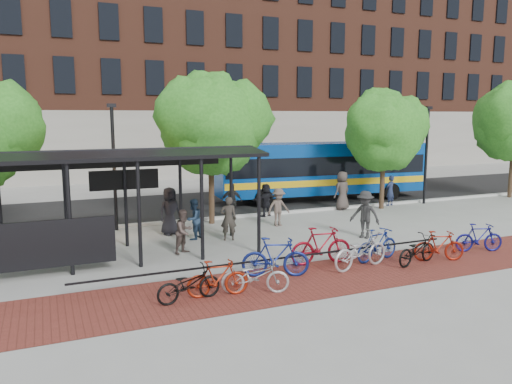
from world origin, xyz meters
name	(u,v)px	position (x,y,z in m)	size (l,w,h in m)	color
ground	(309,233)	(0.00, 0.00, 0.00)	(160.00, 160.00, 0.00)	#9E9E99
asphalt_street	(237,202)	(0.00, 8.00, 0.01)	(160.00, 8.00, 0.01)	black
curb	(268,214)	(0.00, 4.00, 0.06)	(160.00, 0.25, 0.12)	#B7B7B2
brick_strip	(333,276)	(-2.00, -5.00, 0.00)	(24.00, 3.00, 0.01)	maroon
bike_rack_rail	(280,273)	(-3.30, -4.10, 0.00)	(12.00, 0.05, 0.95)	black
building_brick	(268,57)	(10.00, 26.00, 10.00)	(55.00, 14.00, 20.00)	brown
bus_shelter	(94,168)	(-8.13, -0.48, 3.00)	(10.60, 3.07, 3.60)	black
tree_b	(212,120)	(-2.90, 3.35, 4.46)	(5.15, 4.20, 6.47)	#382619
tree_c	(385,128)	(6.09, 3.35, 4.05)	(4.66, 3.80, 5.92)	#382619
lamp_post_left	(114,163)	(-7.00, 3.60, 2.75)	(0.35, 0.20, 5.12)	black
lamp_post_right	(426,152)	(9.00, 3.60, 2.75)	(0.35, 0.20, 5.12)	black
bus	(320,167)	(4.48, 6.83, 1.82)	(11.91, 3.62, 3.17)	#073C8F
bike_0	(189,284)	(-6.41, -5.27, 0.45)	(0.60, 1.71, 0.90)	black
bike_1	(218,278)	(-5.64, -5.24, 0.49)	(0.46, 1.63, 0.98)	maroon
bike_2	(255,276)	(-4.65, -5.41, 0.47)	(0.63, 1.80, 0.94)	#A8A7AA
bike_3	(275,257)	(-3.58, -4.39, 0.59)	(0.56, 1.97, 1.18)	navy
bike_5	(321,246)	(-1.72, -3.83, 0.61)	(0.57, 2.01, 1.21)	maroon
bike_6	(360,251)	(-0.84, -4.68, 0.56)	(0.75, 2.14, 1.13)	#B7B7BA
bike_7	(377,245)	(0.13, -4.22, 0.54)	(0.51, 1.79, 1.08)	navy
bike_8	(417,250)	(1.05, -5.02, 0.47)	(0.62, 1.78, 0.93)	black
bike_9	(439,246)	(1.96, -5.01, 0.50)	(0.47, 1.66, 1.00)	maroon
bike_11	(479,238)	(4.03, -4.69, 0.50)	(0.47, 1.66, 1.00)	navy
pedestrian_0	(170,211)	(-5.15, 1.98, 0.94)	(0.92, 0.60, 1.89)	black
pedestrian_1	(228,218)	(-3.34, 0.23, 0.84)	(0.61, 0.40, 1.67)	#38332C
pedestrian_2	(193,219)	(-4.52, 0.88, 0.78)	(0.75, 0.59, 1.55)	#1E2F46
pedestrian_3	(278,207)	(-0.55, 1.70, 0.81)	(1.04, 0.60, 1.61)	brown
pedestrian_4	(232,201)	(-1.90, 3.80, 0.82)	(0.96, 0.40, 1.64)	black
pedestrian_5	(266,200)	(-0.20, 3.80, 0.77)	(1.42, 0.45, 1.53)	black
pedestrian_6	(342,191)	(3.97, 3.80, 0.96)	(0.94, 0.61, 1.92)	#413834
pedestrian_7	(390,191)	(6.91, 3.80, 0.79)	(0.58, 0.38, 1.58)	#1F294A
pedestrian_8	(184,231)	(-5.35, -0.89, 0.76)	(0.74, 0.58, 1.52)	#4D3E39
pedestrian_9	(365,215)	(1.57, -1.50, 0.91)	(1.18, 0.68, 1.83)	#262626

